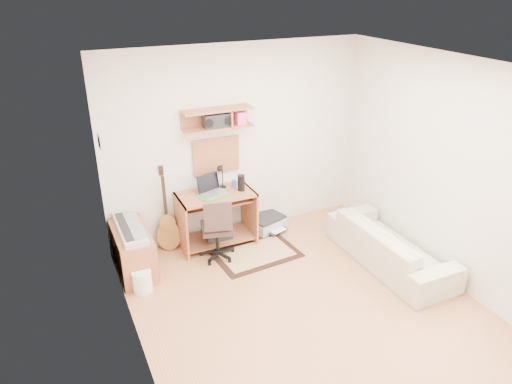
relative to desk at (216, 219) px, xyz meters
name	(u,v)px	position (x,y,z in m)	size (l,w,h in m)	color
floor	(308,308)	(0.42, -1.73, -0.38)	(3.60, 4.00, 0.01)	#BB7B4E
ceiling	(322,69)	(0.42, -1.73, 2.23)	(3.60, 4.00, 0.01)	white
back_wall	(236,143)	(0.42, 0.28, 0.93)	(3.60, 0.01, 2.60)	beige
left_wall	(131,241)	(-1.38, -1.73, 0.93)	(0.01, 4.00, 2.60)	beige
right_wall	(451,173)	(2.23, -1.73, 0.93)	(0.01, 4.00, 2.60)	beige
wall_shelf	(218,119)	(0.12, 0.15, 1.32)	(0.90, 0.25, 0.26)	#AD623D
cork_board	(216,156)	(0.12, 0.25, 0.79)	(0.64, 0.03, 0.49)	#A27851
wall_photo	(100,142)	(-1.37, -0.23, 1.34)	(0.02, 0.20, 0.15)	#4C8CBF
desk	(216,219)	(0.00, 0.00, 0.00)	(1.00, 0.55, 0.75)	#AD623D
laptop	(213,186)	(-0.03, -0.02, 0.50)	(0.33, 0.33, 0.25)	silver
speaker	(241,183)	(0.35, -0.05, 0.48)	(0.10, 0.10, 0.21)	black
desk_lamp	(223,176)	(0.16, 0.14, 0.54)	(0.11, 0.11, 0.34)	black
pencil_cup	(234,184)	(0.30, 0.10, 0.42)	(0.06, 0.06, 0.09)	#34609E
boombox	(217,120)	(0.11, 0.15, 1.30)	(0.35, 0.16, 0.18)	black
rug	(256,254)	(0.36, -0.48, -0.37)	(1.08, 0.72, 0.01)	beige
task_chair	(217,228)	(-0.11, -0.33, 0.05)	(0.44, 0.44, 0.86)	#33231E
cabinet	(133,251)	(-1.16, -0.18, -0.10)	(0.40, 0.90, 0.55)	#AD623D
music_keyboard	(130,228)	(-1.16, -0.18, 0.21)	(0.27, 0.87, 0.08)	#B2B5BA
guitar	(167,210)	(-0.63, 0.13, 0.21)	(0.31, 0.19, 1.16)	#A97534
waste_basket	(142,281)	(-1.16, -0.65, -0.24)	(0.22, 0.22, 0.26)	white
printer	(267,223)	(0.80, 0.09, -0.29)	(0.48, 0.38, 0.18)	#A5A8AA
sofa	(391,239)	(1.80, -1.38, -0.02)	(1.82, 0.53, 0.71)	#BFB998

